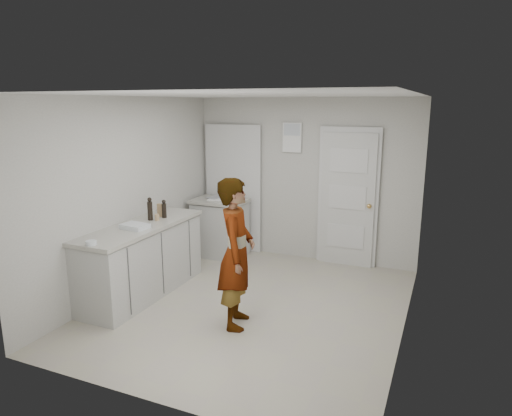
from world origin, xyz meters
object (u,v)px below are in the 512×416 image
at_px(cake_mix_box, 161,210).
at_px(baking_dish, 135,226).
at_px(oil_cruet_a, 164,209).
at_px(egg_bowl, 91,243).
at_px(spice_jar, 157,217).
at_px(oil_cruet_b, 150,209).
at_px(person, 236,253).

distance_m(cake_mix_box, baking_dish, 0.63).
distance_m(cake_mix_box, oil_cruet_a, 0.09).
relative_size(baking_dish, egg_bowl, 2.89).
xyz_separation_m(spice_jar, oil_cruet_a, (0.00, 0.16, 0.07)).
relative_size(cake_mix_box, oil_cruet_b, 0.57).
height_order(oil_cruet_b, egg_bowl, oil_cruet_b).
xyz_separation_m(person, egg_bowl, (-1.44, -0.61, 0.12)).
distance_m(cake_mix_box, oil_cruet_b, 0.22).
height_order(oil_cruet_b, baking_dish, oil_cruet_b).
height_order(spice_jar, egg_bowl, spice_jar).
distance_m(oil_cruet_b, egg_bowl, 1.15).
bearing_deg(person, egg_bowl, 96.48).
bearing_deg(oil_cruet_a, baking_dish, -92.23).
xyz_separation_m(oil_cruet_a, oil_cruet_b, (-0.10, -0.18, 0.03)).
xyz_separation_m(oil_cruet_b, baking_dish, (0.07, -0.42, -0.12)).
height_order(cake_mix_box, spice_jar, cake_mix_box).
distance_m(baking_dish, egg_bowl, 0.72).
distance_m(spice_jar, oil_cruet_b, 0.14).
distance_m(cake_mix_box, egg_bowl, 1.35).
bearing_deg(oil_cruet_a, oil_cruet_b, -118.67).
xyz_separation_m(person, baking_dish, (-1.42, 0.11, 0.12)).
bearing_deg(oil_cruet_a, egg_bowl, -91.74).
height_order(person, cake_mix_box, person).
xyz_separation_m(spice_jar, oil_cruet_b, (-0.09, -0.01, 0.10)).
relative_size(spice_jar, oil_cruet_b, 0.28).
bearing_deg(egg_bowl, person, 23.18).
relative_size(person, oil_cruet_b, 5.48).
relative_size(person, spice_jar, 19.32).
relative_size(oil_cruet_b, baking_dish, 0.90).
bearing_deg(oil_cruet_b, spice_jar, 8.05).
xyz_separation_m(cake_mix_box, oil_cruet_b, (-0.02, -0.21, 0.06)).
distance_m(person, spice_jar, 1.50).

